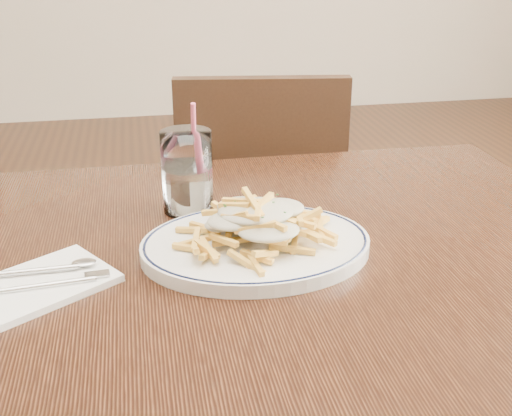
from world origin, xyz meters
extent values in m
cube|color=black|center=(0.00, 0.00, 0.73)|extent=(1.20, 0.80, 0.04)
cylinder|color=black|center=(0.55, 0.35, 0.35)|extent=(0.05, 0.05, 0.71)
cube|color=black|center=(0.20, 0.77, 0.41)|extent=(0.45, 0.45, 0.04)
cube|color=black|center=(0.17, 0.59, 0.65)|extent=(0.40, 0.09, 0.44)
cylinder|color=black|center=(0.39, 0.92, 0.20)|extent=(0.03, 0.03, 0.39)
cylinder|color=black|center=(0.05, 0.96, 0.20)|extent=(0.03, 0.03, 0.39)
cylinder|color=black|center=(0.34, 0.57, 0.20)|extent=(0.03, 0.03, 0.39)
cylinder|color=black|center=(0.00, 0.62, 0.20)|extent=(0.03, 0.03, 0.39)
torus|color=black|center=(0.05, -0.01, 0.77)|extent=(0.37, 0.37, 0.01)
ellipsoid|color=beige|center=(0.05, -0.01, 0.82)|extent=(0.19, 0.17, 0.02)
cube|color=white|center=(-0.25, -0.06, 0.75)|extent=(0.23, 0.21, 0.01)
cylinder|color=white|center=(-0.04, 0.16, 0.82)|extent=(0.08, 0.08, 0.13)
cylinder|color=white|center=(-0.04, 0.16, 0.79)|extent=(0.07, 0.07, 0.07)
cylinder|color=#F25C7E|center=(-0.02, 0.17, 0.84)|extent=(0.01, 0.04, 0.18)
camera|label=1|loc=(-0.11, -0.82, 1.18)|focal=45.00mm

